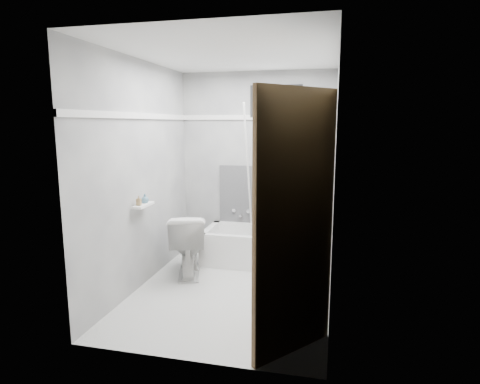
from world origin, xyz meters
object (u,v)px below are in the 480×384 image
(office_chair, at_px, (281,216))
(soap_bottle_a, at_px, (139,200))
(bathtub, at_px, (264,247))
(soap_bottle_b, at_px, (145,199))
(toilet, at_px, (188,244))
(door, at_px, (329,239))

(office_chair, relative_size, soap_bottle_a, 9.74)
(bathtub, relative_size, soap_bottle_a, 15.15)
(office_chair, bearing_deg, soap_bottle_b, -133.90)
(bathtub, xyz_separation_m, toilet, (-0.80, -0.58, 0.15))
(soap_bottle_a, bearing_deg, door, -29.67)
(toilet, distance_m, soap_bottle_a, 0.87)
(bathtub, xyz_separation_m, door, (0.80, -2.21, 0.79))
(office_chair, xyz_separation_m, toilet, (-1.00, -0.63, -0.24))
(soap_bottle_b, bearing_deg, office_chair, 37.86)
(office_chair, height_order, soap_bottle_a, office_chair)
(soap_bottle_b, bearing_deg, bathtub, 41.19)
(bathtub, relative_size, door, 0.75)
(toilet, relative_size, soap_bottle_b, 7.19)
(bathtub, xyz_separation_m, soap_bottle_a, (-1.12, -1.12, 0.76))
(door, xyz_separation_m, soap_bottle_b, (-1.92, 1.23, -0.04))
(bathtub, distance_m, soap_bottle_a, 1.75)
(door, bearing_deg, office_chair, 104.87)
(office_chair, distance_m, toilet, 1.21)
(bathtub, bearing_deg, soap_bottle_b, -138.81)
(toilet, bearing_deg, bathtub, -161.76)
(door, distance_m, soap_bottle_b, 2.28)
(door, distance_m, soap_bottle_a, 2.21)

